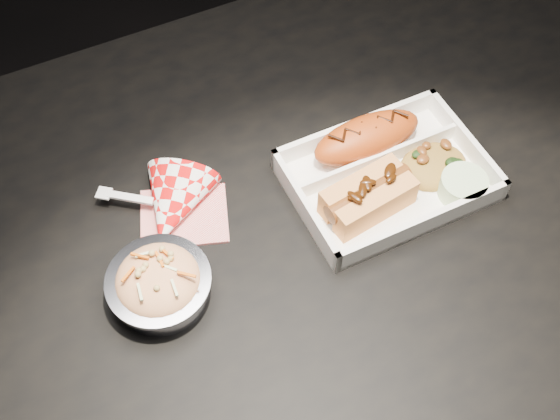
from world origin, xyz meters
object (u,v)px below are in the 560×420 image
object	(u,v)px
dining_table	(271,253)
napkin_fork	(173,207)
food_tray	(386,178)
fried_pastry	(367,137)
foil_coleslaw_cup	(159,283)
hotdog	(368,195)

from	to	relation	value
dining_table	napkin_fork	world-z (taller)	napkin_fork
food_tray	napkin_fork	bearing A→B (deg)	164.36
fried_pastry	foil_coleslaw_cup	xyz separation A→B (m)	(-0.32, -0.08, -0.00)
fried_pastry	dining_table	bearing A→B (deg)	-167.00
napkin_fork	hotdog	bearing A→B (deg)	12.75
fried_pastry	hotdog	distance (m)	0.09
food_tray	fried_pastry	distance (m)	0.06
food_tray	napkin_fork	size ratio (longest dim) A/B	1.56
hotdog	napkin_fork	xyz separation A→B (m)	(-0.22, 0.10, -0.02)
food_tray	foil_coleslaw_cup	xyz separation A→B (m)	(-0.32, -0.03, 0.02)
dining_table	hotdog	size ratio (longest dim) A/B	9.81
dining_table	hotdog	world-z (taller)	hotdog
fried_pastry	hotdog	bearing A→B (deg)	-119.02
food_tray	napkin_fork	xyz separation A→B (m)	(-0.27, 0.08, 0.01)
dining_table	food_tray	bearing A→B (deg)	-6.49
dining_table	foil_coleslaw_cup	xyz separation A→B (m)	(-0.16, -0.04, 0.12)
hotdog	foil_coleslaw_cup	bearing A→B (deg)	172.68
foil_coleslaw_cup	food_tray	bearing A→B (deg)	4.53
napkin_fork	food_tray	bearing A→B (deg)	21.63
food_tray	napkin_fork	world-z (taller)	napkin_fork
dining_table	food_tray	world-z (taller)	food_tray
food_tray	fried_pastry	bearing A→B (deg)	90.00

